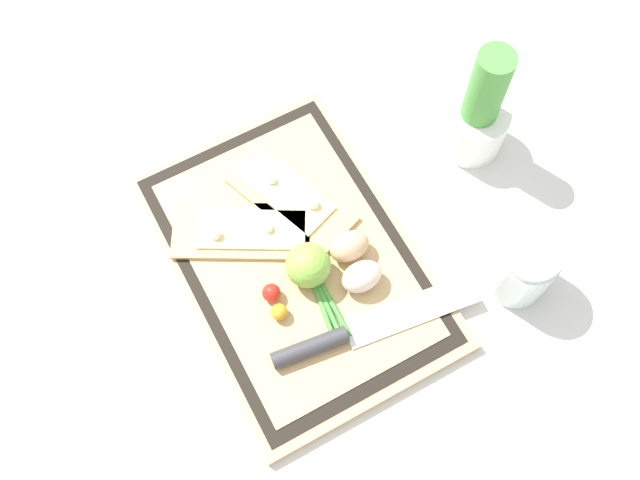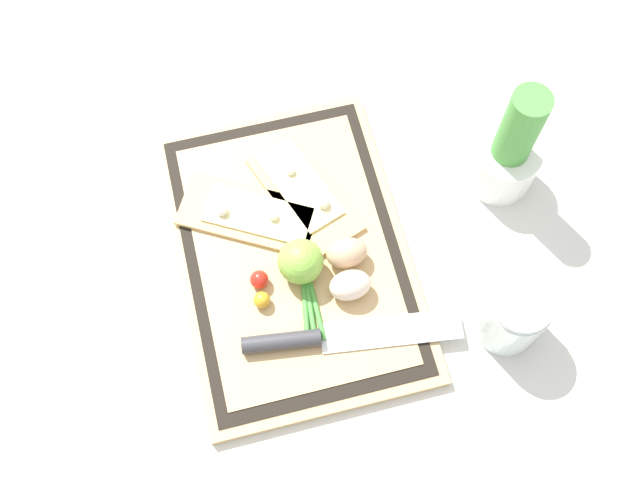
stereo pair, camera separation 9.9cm
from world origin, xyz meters
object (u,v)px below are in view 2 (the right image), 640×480
at_px(knife, 316,338).
at_px(egg_brown, 347,253).
at_px(egg_pink, 350,285).
at_px(cherry_tomato_red, 259,279).
at_px(sauce_jar, 511,315).
at_px(lime, 301,261).
at_px(herb_pot, 508,153).
at_px(pizza_slice_far, 304,192).
at_px(cherry_tomato_yellow, 262,300).
at_px(pizza_slice_near, 250,214).

bearing_deg(knife, egg_brown, 146.16).
distance_m(egg_pink, cherry_tomato_red, 0.12).
bearing_deg(egg_pink, egg_brown, 170.86).
distance_m(egg_brown, egg_pink, 0.04).
bearing_deg(egg_brown, sauce_jar, 53.01).
height_order(lime, herb_pot, herb_pot).
xyz_separation_m(knife, cherry_tomato_red, (-0.09, -0.05, 0.00)).
distance_m(knife, egg_brown, 0.12).
distance_m(lime, herb_pot, 0.32).
bearing_deg(pizza_slice_far, egg_pink, 9.24).
relative_size(cherry_tomato_red, herb_pot, 0.12).
xyz_separation_m(egg_brown, egg_pink, (0.04, -0.01, 0.00)).
height_order(egg_pink, cherry_tomato_yellow, egg_pink).
bearing_deg(lime, egg_pink, 51.73).
bearing_deg(knife, pizza_slice_near, -166.82).
distance_m(pizza_slice_far, herb_pot, 0.28).
distance_m(pizza_slice_near, sauce_jar, 0.37).
xyz_separation_m(cherry_tomato_red, cherry_tomato_yellow, (0.03, -0.00, -0.00)).
xyz_separation_m(cherry_tomato_yellow, sauce_jar, (0.10, 0.30, 0.02)).
height_order(pizza_slice_near, sauce_jar, sauce_jar).
bearing_deg(egg_brown, pizza_slice_far, -163.55).
distance_m(pizza_slice_near, pizza_slice_far, 0.08).
bearing_deg(sauce_jar, pizza_slice_near, -128.20).
bearing_deg(herb_pot, sauce_jar, -17.22).
distance_m(lime, cherry_tomato_yellow, 0.07).
bearing_deg(knife, cherry_tomato_yellow, -139.64).
bearing_deg(pizza_slice_far, cherry_tomato_red, -37.54).
bearing_deg(pizza_slice_near, cherry_tomato_yellow, -4.83).
xyz_separation_m(egg_brown, cherry_tomato_red, (0.01, -0.12, -0.01)).
bearing_deg(pizza_slice_far, lime, -15.54).
bearing_deg(knife, pizza_slice_far, 170.59).
xyz_separation_m(pizza_slice_near, egg_pink, (0.14, 0.10, 0.01)).
xyz_separation_m(egg_pink, lime, (-0.04, -0.06, 0.01)).
relative_size(pizza_slice_near, pizza_slice_far, 1.03).
relative_size(cherry_tomato_yellow, sauce_jar, 0.21).
bearing_deg(cherry_tomato_yellow, egg_pink, 84.44).
xyz_separation_m(pizza_slice_near, knife, (0.19, 0.04, 0.00)).
bearing_deg(pizza_slice_near, egg_brown, 49.93).
bearing_deg(sauce_jar, cherry_tomato_yellow, -108.64).
distance_m(pizza_slice_far, cherry_tomato_yellow, 0.17).
height_order(knife, cherry_tomato_red, cherry_tomato_red).
bearing_deg(herb_pot, cherry_tomato_red, -77.52).
bearing_deg(egg_pink, herb_pot, 115.44).
bearing_deg(egg_pink, sauce_jar, 64.09).
relative_size(pizza_slice_near, lime, 3.37).
xyz_separation_m(herb_pot, sauce_jar, (0.21, -0.06, -0.02)).
xyz_separation_m(egg_pink, herb_pot, (-0.12, 0.25, 0.03)).
distance_m(pizza_slice_near, cherry_tomato_yellow, 0.13).
height_order(cherry_tomato_red, cherry_tomato_yellow, cherry_tomato_red).
xyz_separation_m(knife, cherry_tomato_yellow, (-0.07, -0.06, 0.00)).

